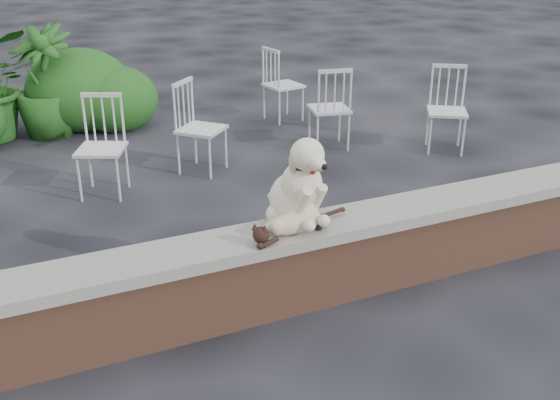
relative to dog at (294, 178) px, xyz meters
name	(u,v)px	position (x,y,z in m)	size (l,w,h in m)	color
ground	(411,274)	(0.93, -0.08, -0.89)	(60.00, 60.00, 0.00)	black
brick_wall	(414,244)	(0.93, -0.08, -0.64)	(6.00, 0.30, 0.50)	brown
capstone	(417,208)	(0.93, -0.08, -0.35)	(6.20, 0.40, 0.08)	slate
dog	(294,178)	(0.00, 0.00, 0.00)	(0.41, 0.54, 0.63)	beige
cat	(293,222)	(-0.08, -0.15, -0.24)	(0.92, 0.22, 0.16)	tan
chair_b	(101,147)	(-0.85, 2.40, -0.42)	(0.56, 0.56, 0.94)	silver
chair_e	(283,84)	(1.74, 3.95, -0.42)	(0.56, 0.56, 0.94)	silver
chair_a	(201,128)	(0.20, 2.60, -0.42)	(0.56, 0.56, 0.94)	silver
chair_d	(447,110)	(2.89, 2.09, -0.42)	(0.56, 0.56, 0.94)	silver
chair_c	(329,107)	(1.75, 2.74, -0.42)	(0.56, 0.56, 0.94)	silver
potted_plant_b	(45,82)	(-1.10, 4.50, -0.24)	(0.73, 0.73, 1.31)	#1C5117
shrubbery	(67,99)	(-0.86, 4.57, -0.48)	(2.74, 1.42, 1.03)	#1C5117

